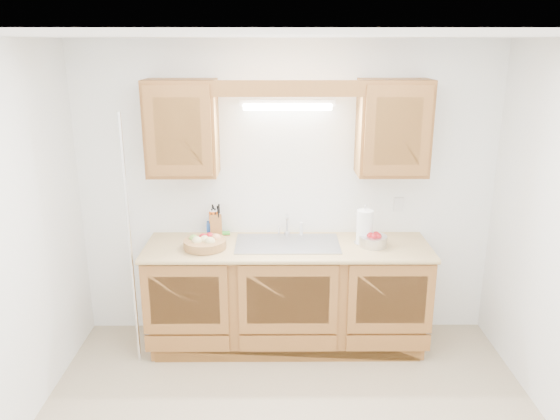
{
  "coord_description": "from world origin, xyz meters",
  "views": [
    {
      "loc": [
        -0.09,
        -2.95,
        2.46
      ],
      "look_at": [
        -0.06,
        0.85,
        1.3
      ],
      "focal_mm": 35.0,
      "sensor_mm": 36.0,
      "label": 1
    }
  ],
  "objects_px": {
    "knife_block": "(216,225)",
    "apple_bowl": "(373,240)",
    "fruit_basket": "(205,242)",
    "paper_towel": "(365,227)"
  },
  "relations": [
    {
      "from": "knife_block",
      "to": "apple_bowl",
      "type": "xyz_separation_m",
      "value": [
        1.29,
        -0.22,
        -0.05
      ]
    },
    {
      "from": "knife_block",
      "to": "apple_bowl",
      "type": "distance_m",
      "value": 1.31
    },
    {
      "from": "knife_block",
      "to": "paper_towel",
      "type": "distance_m",
      "value": 1.23
    },
    {
      "from": "fruit_basket",
      "to": "paper_towel",
      "type": "height_order",
      "value": "paper_towel"
    },
    {
      "from": "apple_bowl",
      "to": "knife_block",
      "type": "bearing_deg",
      "value": 170.25
    },
    {
      "from": "knife_block",
      "to": "paper_towel",
      "type": "xyz_separation_m",
      "value": [
        1.22,
        -0.16,
        0.04
      ]
    },
    {
      "from": "apple_bowl",
      "to": "fruit_basket",
      "type": "bearing_deg",
      "value": -178.43
    },
    {
      "from": "knife_block",
      "to": "apple_bowl",
      "type": "bearing_deg",
      "value": -18.52
    },
    {
      "from": "fruit_basket",
      "to": "apple_bowl",
      "type": "distance_m",
      "value": 1.35
    },
    {
      "from": "fruit_basket",
      "to": "paper_towel",
      "type": "relative_size",
      "value": 1.28
    }
  ]
}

